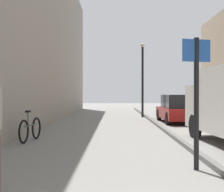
{
  "coord_description": "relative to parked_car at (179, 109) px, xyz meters",
  "views": [
    {
      "loc": [
        -0.43,
        -1.73,
        1.5
      ],
      "look_at": [
        -0.55,
        14.78,
        1.39
      ],
      "focal_mm": 54.22,
      "sensor_mm": 36.0,
      "label": 1
    }
  ],
  "objects": [
    {
      "name": "kerb_strip",
      "position": [
        -1.35,
        -3.85,
        -0.65
      ],
      "size": [
        0.16,
        40.0,
        0.12
      ],
      "primitive_type": "cube",
      "color": "#615F5B",
      "rests_on": "ground_plane"
    },
    {
      "name": "building_facade_left",
      "position": [
        -7.73,
        -3.85,
        4.2
      ],
      "size": [
        2.4,
        40.0,
        9.82
      ],
      "primitive_type": "cube",
      "color": "gray",
      "rests_on": "ground_plane"
    },
    {
      "name": "street_sign_post",
      "position": [
        -1.74,
        -10.93,
        0.83
      ],
      "size": [
        0.59,
        0.19,
        2.6
      ],
      "rotation": [
        0.0,
        0.0,
        3.41
      ],
      "color": "black",
      "rests_on": "ground_plane"
    },
    {
      "name": "ground_plane",
      "position": [
        -2.93,
        -3.85,
        -0.71
      ],
      "size": [
        80.0,
        80.0,
        0.0
      ],
      "primitive_type": "plane",
      "color": "gray"
    },
    {
      "name": "parked_car",
      "position": [
        0.0,
        0.0,
        0.0
      ],
      "size": [
        1.91,
        4.24,
        1.45
      ],
      "rotation": [
        0.0,
        0.0,
        0.02
      ],
      "color": "maroon",
      "rests_on": "ground_plane"
    },
    {
      "name": "bicycle_leaning",
      "position": [
        -6.02,
        -6.94,
        -0.33
      ],
      "size": [
        0.3,
        1.76,
        0.98
      ],
      "rotation": [
        0.0,
        0.0,
        -0.13
      ],
      "color": "black",
      "rests_on": "ground_plane"
    },
    {
      "name": "lamp_post",
      "position": [
        -1.55,
        4.1,
        2.01
      ],
      "size": [
        0.28,
        0.28,
        4.76
      ],
      "color": "black",
      "rests_on": "ground_plane"
    }
  ]
}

